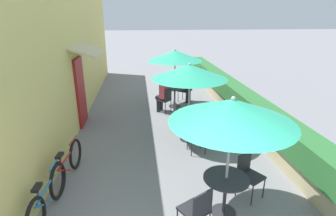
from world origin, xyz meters
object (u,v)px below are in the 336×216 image
at_px(cafe_chair_far_left, 166,99).
at_px(seated_patron_far_left, 163,93).
at_px(seated_patron_far_right, 185,85).
at_px(coffee_cup_mid, 193,114).
at_px(coffee_cup_far, 176,86).
at_px(patio_umbrella_near, 232,111).
at_px(patio_table_far, 175,93).
at_px(patio_table_near, 225,188).
at_px(cafe_chair_far_right, 183,89).
at_px(bicycle_leaning, 47,198).
at_px(cafe_chair_mid_right, 179,113).
at_px(patio_table_mid, 188,122).
at_px(bicycle_second, 67,166).
at_px(patio_umbrella_mid, 190,72).
at_px(cafe_chair_near_left, 248,172).
at_px(patio_umbrella_far, 175,56).
at_px(cafe_chair_near_right, 197,209).
at_px(cafe_chair_mid_left, 200,133).

height_order(cafe_chair_far_left, seated_patron_far_left, seated_patron_far_left).
bearing_deg(seated_patron_far_right, coffee_cup_mid, 33.36).
bearing_deg(coffee_cup_far, patio_umbrella_near, -89.86).
bearing_deg(coffee_cup_mid, patio_table_far, 92.28).
xyz_separation_m(patio_table_near, cafe_chair_far_right, (0.32, 6.36, -0.01)).
bearing_deg(bicycle_leaning, cafe_chair_mid_right, 52.82).
xyz_separation_m(patio_umbrella_near, bicycle_leaning, (-3.02, 0.27, -1.55)).
bearing_deg(cafe_chair_far_left, seated_patron_far_left, 90.00).
xyz_separation_m(patio_table_far, seated_patron_far_left, (-0.49, -0.54, 0.16)).
bearing_deg(cafe_chair_far_left, patio_umbrella_near, -134.80).
relative_size(patio_table_mid, cafe_chair_mid_right, 0.89).
bearing_deg(bicycle_second, cafe_chair_far_right, 63.17).
bearing_deg(seated_patron_far_left, cafe_chair_far_left, -90.00).
xyz_separation_m(patio_umbrella_mid, cafe_chair_far_right, (0.42, 3.43, -1.41)).
distance_m(patio_table_mid, cafe_chair_mid_right, 0.73).
distance_m(patio_umbrella_near, cafe_chair_near_left, 1.59).
xyz_separation_m(coffee_cup_mid, coffee_cup_far, (-0.04, 2.94, 0.00)).
bearing_deg(bicycle_leaning, patio_umbrella_near, -2.91).
xyz_separation_m(cafe_chair_mid_right, coffee_cup_far, (0.23, 2.21, 0.26)).
xyz_separation_m(patio_umbrella_mid, patio_umbrella_far, (0.01, 2.82, 0.00)).
xyz_separation_m(patio_table_far, patio_umbrella_far, (-0.00, 0.00, 1.40)).
distance_m(patio_umbrella_near, coffee_cup_far, 5.96).
distance_m(patio_table_mid, patio_umbrella_mid, 1.40).
height_order(coffee_cup_mid, patio_umbrella_far, patio_umbrella_far).
bearing_deg(coffee_cup_far, seated_patron_far_right, 45.66).
distance_m(coffee_cup_far, bicycle_second, 5.43).
height_order(patio_umbrella_far, cafe_chair_far_left, patio_umbrella_far).
bearing_deg(coffee_cup_mid, cafe_chair_near_left, -77.35).
height_order(patio_table_near, patio_umbrella_near, patio_umbrella_near).
xyz_separation_m(cafe_chair_near_left, patio_table_far, (-0.67, 5.31, 0.01)).
bearing_deg(patio_umbrella_near, patio_umbrella_mid, 91.88).
xyz_separation_m(cafe_chair_near_right, seated_patron_far_right, (0.99, 6.72, 0.17)).
bearing_deg(cafe_chair_mid_left, patio_table_mid, 6.00).
bearing_deg(patio_table_near, coffee_cup_mid, 89.40).
height_order(patio_umbrella_near, coffee_cup_mid, patio_umbrella_near).
bearing_deg(cafe_chair_near_left, cafe_chair_mid_left, -104.19).
bearing_deg(cafe_chair_mid_left, seated_patron_far_right, -11.01).
height_order(patio_table_mid, seated_patron_far_right, seated_patron_far_right).
relative_size(patio_umbrella_near, patio_table_mid, 2.79).
xyz_separation_m(cafe_chair_near_left, bicycle_second, (-3.53, 0.87, -0.16)).
bearing_deg(patio_umbrella_near, seated_patron_far_left, 96.29).
relative_size(cafe_chair_far_left, seated_patron_far_left, 0.70).
relative_size(cafe_chair_mid_right, seated_patron_far_right, 0.70).
bearing_deg(patio_table_mid, patio_umbrella_mid, -90.00).
xyz_separation_m(cafe_chair_near_left, coffee_cup_mid, (-0.55, 2.47, 0.26)).
height_order(cafe_chair_far_left, coffee_cup_far, cafe_chair_far_left).
bearing_deg(cafe_chair_far_right, patio_table_mid, 32.79).
distance_m(patio_table_far, seated_patron_far_left, 0.74).
bearing_deg(patio_table_mid, cafe_chair_near_right, -98.27).
xyz_separation_m(patio_table_mid, patio_umbrella_far, (0.01, 2.82, 1.40)).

